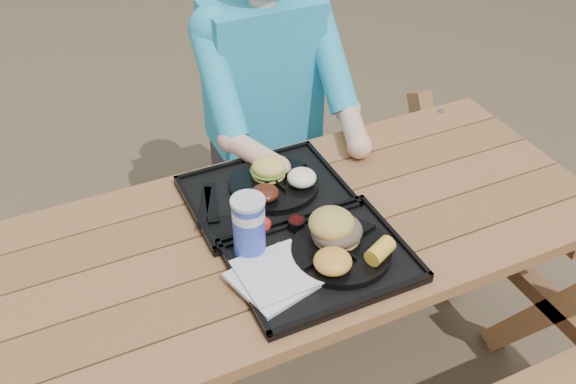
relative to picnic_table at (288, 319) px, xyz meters
name	(u,v)px	position (x,y,z in m)	size (l,w,h in m)	color
picnic_table	(288,319)	(0.00, 0.00, 0.00)	(1.80, 1.49, 0.75)	#999999
tray_near	(321,262)	(0.02, -0.16, 0.39)	(0.45, 0.35, 0.02)	black
tray_far	(266,195)	(0.00, 0.15, 0.39)	(0.45, 0.35, 0.02)	black
plate_near	(341,251)	(0.07, -0.17, 0.41)	(0.26, 0.26, 0.02)	black
plate_far	(274,185)	(0.03, 0.16, 0.41)	(0.26, 0.26, 0.02)	black
napkin_stack	(274,278)	(-0.12, -0.18, 0.41)	(0.18, 0.18, 0.02)	silver
soda_cup	(249,229)	(-0.14, -0.06, 0.48)	(0.08, 0.08, 0.17)	#1831B9
condiment_bbq	(297,224)	(0.01, -0.03, 0.41)	(0.05, 0.05, 0.03)	black
condiment_mustard	(322,220)	(0.08, -0.04, 0.41)	(0.04, 0.04, 0.03)	yellow
sandwich	(337,219)	(0.08, -0.13, 0.48)	(0.13, 0.13, 0.13)	gold
mac_cheese	(333,261)	(0.02, -0.22, 0.44)	(0.10, 0.10, 0.05)	gold
corn_cob	(380,251)	(0.14, -0.24, 0.44)	(0.08, 0.08, 0.05)	yellow
cutlery_far	(211,202)	(-0.16, 0.17, 0.40)	(0.03, 0.18, 0.01)	black
burger	(268,163)	(0.03, 0.20, 0.46)	(0.10, 0.10, 0.09)	#EFC154
baked_beans	(265,193)	(-0.02, 0.11, 0.43)	(0.08, 0.08, 0.04)	#491B0E
potato_salad	(302,178)	(0.10, 0.12, 0.44)	(0.08, 0.08, 0.05)	white
diner	(266,132)	(0.21, 0.63, 0.27)	(0.48, 0.84, 1.28)	teal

